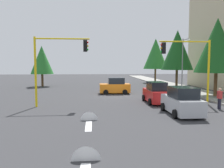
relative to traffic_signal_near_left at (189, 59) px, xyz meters
The scene contains 15 objects.
ground_plane 9.21m from the traffic_signal_near_left, 136.47° to the right, with size 120.00×120.00×0.00m, color #353538.
sidewalk_kerb 12.64m from the traffic_signal_near_left, 156.43° to the left, with size 80.00×4.00×0.15m, color gray.
lane_arrow_near 11.06m from the traffic_signal_near_left, 57.63° to the right, with size 2.40×1.10×1.10m.
lane_arrow_mid 14.98m from the traffic_signal_near_left, 37.08° to the right, with size 2.40×1.10×1.10m.
traffic_signal_near_left is the anchor object (origin of this frame).
traffic_signal_near_right 11.42m from the traffic_signal_near_left, 90.00° to the right, with size 0.36×4.59×5.84m.
street_lamp_curbside 10.23m from the traffic_signal_near_left, 159.99° to the left, with size 2.15×0.28×7.00m.
tree_roadside_far 24.36m from the traffic_signal_near_left, behind, with size 4.73×4.73×8.67m.
tree_roadside_mid 14.75m from the traffic_signal_near_left, 162.93° to the left, with size 4.78×4.78×8.77m.
tree_opposite_side 24.56m from the traffic_signal_near_left, 137.14° to the right, with size 3.63×3.63×6.61m.
tree_roadside_near 6.44m from the traffic_signal_near_left, 129.81° to the left, with size 4.64×4.64×8.50m.
car_red 4.22m from the traffic_signal_near_left, 112.63° to the right, with size 3.97×1.95×1.98m.
car_orange 10.34m from the traffic_signal_near_left, 144.25° to the right, with size 2.03×3.66×1.98m.
car_silver 5.34m from the traffic_signal_near_left, 29.62° to the right, with size 4.09×2.08×1.98m.
pedestrian_crossing 4.15m from the traffic_signal_near_left, 36.04° to the left, with size 0.40×0.24×1.70m.
Camera 1 is at (24.93, -2.71, 3.52)m, focal length 35.60 mm.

